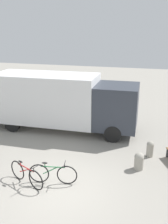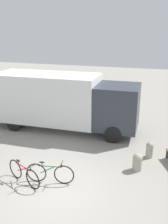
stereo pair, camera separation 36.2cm
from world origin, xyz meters
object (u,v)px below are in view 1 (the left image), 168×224
object	(u,v)px
delivery_truck	(62,100)
bollard_far_bench	(150,148)
bicycle_near	(26,174)
bicycle_middle	(53,174)
bollard_near_bench	(139,161)

from	to	relation	value
delivery_truck	bollard_far_bench	size ratio (longest dim) A/B	11.17
bollard_far_bench	bicycle_near	bearing A→B (deg)	-141.18
bicycle_middle	bollard_near_bench	size ratio (longest dim) A/B	2.44
bollard_near_bench	bollard_far_bench	bearing A→B (deg)	72.36
bicycle_near	bicycle_middle	world-z (taller)	same
bollard_near_bench	delivery_truck	bearing A→B (deg)	144.44
bicycle_middle	delivery_truck	bearing A→B (deg)	97.06
bicycle_middle	bollard_far_bench	size ratio (longest dim) A/B	2.44
bicycle_middle	bollard_far_bench	world-z (taller)	bicycle_middle
bicycle_middle	bollard_near_bench	distance (m)	3.50
bicycle_near	bicycle_middle	distance (m)	0.96
bicycle_middle	bollard_near_bench	bearing A→B (deg)	22.36
bicycle_near	bollard_far_bench	world-z (taller)	bicycle_near
delivery_truck	bicycle_middle	xyz separation A→B (m)	(1.58, -5.12, -1.29)
bicycle_near	bicycle_middle	size ratio (longest dim) A/B	0.94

